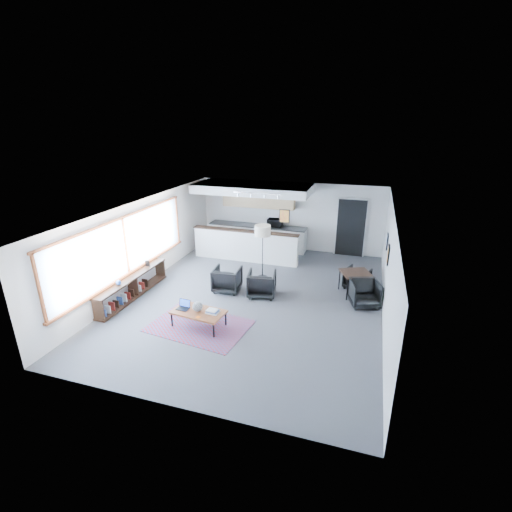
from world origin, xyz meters
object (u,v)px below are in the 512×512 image
(coffee_table, at_px, (199,312))
(ceramic_pot, at_px, (198,307))
(floor_lamp, at_px, (263,233))
(microwave, at_px, (275,222))
(armchair_left, at_px, (227,278))
(dining_chair_far, at_px, (357,279))
(armchair_right, at_px, (262,283))
(dining_table, at_px, (356,275))
(laptop, at_px, (184,306))
(book_stack, at_px, (213,311))
(dining_chair_near, at_px, (364,294))

(coffee_table, relative_size, ceramic_pot, 5.47)
(floor_lamp, bearing_deg, microwave, 96.58)
(armchair_left, bearing_deg, dining_chair_far, -165.10)
(armchair_left, bearing_deg, coffee_table, 87.35)
(armchair_left, xyz_separation_m, floor_lamp, (0.73, 1.22, 1.12))
(armchair_left, height_order, dining_chair_far, armchair_left)
(armchair_right, xyz_separation_m, dining_table, (2.55, 0.90, 0.21))
(armchair_left, bearing_deg, laptop, 76.09)
(armchair_right, xyz_separation_m, floor_lamp, (-0.35, 1.24, 1.11))
(armchair_right, height_order, floor_lamp, floor_lamp)
(armchair_left, distance_m, armchair_right, 1.07)
(book_stack, bearing_deg, microwave, 90.36)
(dining_chair_near, relative_size, dining_chair_far, 1.13)
(coffee_table, distance_m, floor_lamp, 3.57)
(book_stack, bearing_deg, dining_chair_far, 46.65)
(book_stack, xyz_separation_m, armchair_right, (0.62, 2.06, -0.06))
(ceramic_pot, bearing_deg, laptop, 174.72)
(dining_chair_far, bearing_deg, microwave, -19.91)
(dining_chair_near, relative_size, microwave, 1.20)
(floor_lamp, bearing_deg, armchair_left, -120.65)
(floor_lamp, relative_size, microwave, 3.17)
(ceramic_pot, distance_m, book_stack, 0.39)
(floor_lamp, xyz_separation_m, dining_chair_near, (3.18, -0.96, -1.18))
(floor_lamp, bearing_deg, ceramic_pot, -101.12)
(microwave, bearing_deg, dining_chair_near, -45.78)
(ceramic_pot, bearing_deg, armchair_right, 64.37)
(armchair_right, bearing_deg, dining_table, -170.90)
(dining_table, bearing_deg, book_stack, -137.03)
(coffee_table, relative_size, microwave, 2.46)
(coffee_table, xyz_separation_m, dining_table, (3.54, 2.99, 0.22))
(laptop, relative_size, microwave, 0.57)
(dining_table, xyz_separation_m, dining_chair_near, (0.28, -0.62, -0.28))
(armchair_left, bearing_deg, dining_table, -171.34)
(dining_table, xyz_separation_m, dining_chair_far, (0.04, 0.44, -0.32))
(armchair_right, distance_m, dining_chair_far, 2.92)
(armchair_right, xyz_separation_m, dining_chair_near, (2.83, 0.28, -0.07))
(ceramic_pot, xyz_separation_m, dining_table, (3.55, 2.99, 0.07))
(armchair_left, relative_size, armchair_right, 0.98)
(armchair_right, height_order, dining_chair_near, armchair_right)
(floor_lamp, height_order, dining_table, floor_lamp)
(book_stack, height_order, armchair_left, armchair_left)
(ceramic_pot, distance_m, floor_lamp, 3.53)
(coffee_table, distance_m, dining_chair_far, 4.96)
(armchair_right, relative_size, dining_chair_far, 1.37)
(dining_chair_near, xyz_separation_m, microwave, (-3.50, 3.67, 0.79))
(laptop, bearing_deg, dining_table, 40.42)
(coffee_table, relative_size, laptop, 4.35)
(book_stack, height_order, armchair_right, armchair_right)
(ceramic_pot, bearing_deg, floor_lamp, 78.88)
(coffee_table, bearing_deg, dining_table, 47.04)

